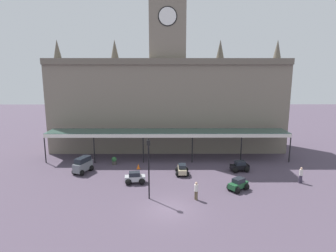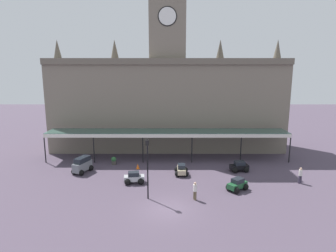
{
  "view_description": "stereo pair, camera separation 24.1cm",
  "coord_description": "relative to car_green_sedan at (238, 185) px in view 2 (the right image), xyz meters",
  "views": [
    {
      "loc": [
        -0.16,
        -22.42,
        11.59
      ],
      "look_at": [
        0.0,
        6.66,
        5.73
      ],
      "focal_mm": 31.23,
      "sensor_mm": 36.0,
      "label": 1
    },
    {
      "loc": [
        0.08,
        -22.42,
        11.59
      ],
      "look_at": [
        0.0,
        6.66,
        5.73
      ],
      "focal_mm": 31.23,
      "sensor_mm": 36.0,
      "label": 2
    }
  ],
  "objects": [
    {
      "name": "ground_plane",
      "position": [
        -6.72,
        -3.87,
        -0.5
      ],
      "size": [
        140.0,
        140.0,
        0.0
      ],
      "primitive_type": "plane",
      "color": "#4D4051"
    },
    {
      "name": "station_building",
      "position": [
        -6.72,
        15.2,
        6.78
      ],
      "size": [
        32.39,
        6.77,
        22.16
      ],
      "color": "slate",
      "rests_on": "ground"
    },
    {
      "name": "entrance_canopy",
      "position": [
        -6.72,
        9.6,
        3.06
      ],
      "size": [
        30.3,
        3.26,
        3.71
      ],
      "color": "#38564C",
      "rests_on": "ground"
    },
    {
      "name": "car_green_sedan",
      "position": [
        0.0,
        0.0,
        0.0
      ],
      "size": [
        2.25,
        2.17,
        1.19
      ],
      "color": "#1E512D",
      "rests_on": "ground"
    },
    {
      "name": "car_silver_sedan",
      "position": [
        -10.09,
        1.76,
        0.0
      ],
      "size": [
        2.14,
        1.67,
        1.19
      ],
      "color": "#B2B5BA",
      "rests_on": "ground"
    },
    {
      "name": "car_beige_sedan",
      "position": [
        -5.17,
        4.15,
        0.0
      ],
      "size": [
        1.52,
        2.05,
        1.19
      ],
      "color": "tan",
      "rests_on": "ground"
    },
    {
      "name": "car_grey_van",
      "position": [
        -16.24,
        4.84,
        0.3
      ],
      "size": [
        2.16,
        2.58,
        1.77
      ],
      "color": "slate",
      "rests_on": "ground"
    },
    {
      "name": "car_black_sedan",
      "position": [
        1.42,
        5.17,
        0.0
      ],
      "size": [
        2.16,
        1.72,
        1.19
      ],
      "color": "black",
      "rests_on": "ground"
    },
    {
      "name": "pedestrian_near_entrance",
      "position": [
        6.78,
        1.7,
        0.41
      ],
      "size": [
        0.38,
        0.34,
        1.67
      ],
      "color": "#3F384C",
      "rests_on": "ground"
    },
    {
      "name": "pedestrian_crossing_forecourt",
      "position": [
        -4.25,
        -2.09,
        0.41
      ],
      "size": [
        0.34,
        0.37,
        1.67
      ],
      "color": "brown",
      "rests_on": "ground"
    },
    {
      "name": "victorian_lamppost",
      "position": [
        -8.44,
        -1.85,
        2.9
      ],
      "size": [
        0.3,
        0.3,
        5.55
      ],
      "color": "black",
      "rests_on": "ground"
    },
    {
      "name": "traffic_cone",
      "position": [
        -10.15,
        5.99,
        -0.19
      ],
      "size": [
        0.4,
        0.4,
        0.62
      ],
      "primitive_type": "cone",
      "color": "orange",
      "rests_on": "ground"
    },
    {
      "name": "planter_near_kerb",
      "position": [
        -13.23,
        7.59,
        -0.01
      ],
      "size": [
        0.6,
        0.6,
        0.96
      ],
      "color": "#47423D",
      "rests_on": "ground"
    }
  ]
}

